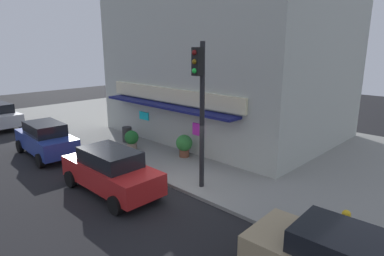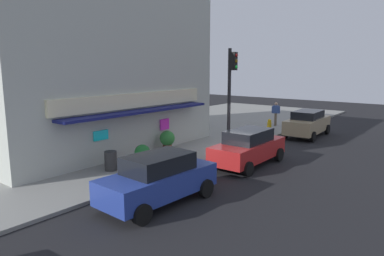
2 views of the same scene
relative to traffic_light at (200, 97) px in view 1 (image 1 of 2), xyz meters
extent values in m
plane|color=black|center=(-0.69, -0.61, -3.53)|extent=(62.94, 62.94, 0.00)
cube|color=gray|center=(-0.69, 5.98, -3.46)|extent=(41.96, 13.18, 0.13)
cube|color=#ADB2A8|center=(-4.47, 7.19, 0.73)|extent=(12.34, 9.15, 8.26)
cube|color=beige|center=(-4.47, 2.54, -0.65)|extent=(9.38, 0.16, 0.70)
cube|color=navy|center=(-4.47, 2.19, -1.15)|extent=(8.88, 0.90, 0.12)
cube|color=#19D8E5|center=(-6.67, 2.56, -2.04)|extent=(0.76, 0.08, 0.44)
cube|color=#E533CC|center=(-2.51, 2.56, -2.09)|extent=(0.65, 0.08, 0.58)
cylinder|color=black|center=(0.00, 0.10, -0.74)|extent=(0.18, 0.18, 5.32)
cube|color=black|center=(0.00, -0.15, 1.24)|extent=(0.32, 0.28, 0.95)
sphere|color=maroon|center=(0.00, -0.30, 1.54)|extent=(0.18, 0.18, 0.18)
sphere|color=brown|center=(0.00, -0.30, 1.24)|extent=(0.18, 0.18, 0.18)
sphere|color=#1ED83F|center=(0.00, -0.30, 0.94)|extent=(0.18, 0.18, 0.18)
cylinder|color=gold|center=(5.18, 0.18, -3.04)|extent=(0.27, 0.27, 0.73)
sphere|color=gold|center=(5.18, 0.18, -2.60)|extent=(0.23, 0.23, 0.23)
cylinder|color=gold|center=(4.98, 0.18, -3.00)|extent=(0.12, 0.10, 0.10)
cylinder|color=gold|center=(5.37, 0.18, -3.00)|extent=(0.12, 0.10, 0.10)
cylinder|color=#2D2D2D|center=(-6.96, 1.57, -2.99)|extent=(0.52, 0.52, 0.83)
cylinder|color=brown|center=(-2.90, 2.02, -3.23)|extent=(0.48, 0.48, 0.35)
sphere|color=#2D7A33|center=(-2.90, 2.02, -2.72)|extent=(0.79, 0.79, 0.79)
cylinder|color=gray|center=(-5.68, 0.97, -3.24)|extent=(0.51, 0.51, 0.32)
sphere|color=#1E6628|center=(-5.68, 0.97, -2.78)|extent=(0.71, 0.71, 0.71)
cube|color=black|center=(6.11, -2.04, -2.09)|extent=(2.43, 1.55, 0.49)
cylinder|color=black|center=(4.54, -1.25, -3.21)|extent=(0.65, 0.25, 0.64)
cube|color=navy|center=(-8.13, -2.36, -2.81)|extent=(4.23, 1.85, 0.79)
cube|color=black|center=(-8.13, -2.36, -2.14)|extent=(2.31, 1.50, 0.56)
cylinder|color=black|center=(-6.63, -1.60, -3.21)|extent=(0.65, 0.25, 0.64)
cylinder|color=black|center=(-6.71, -3.26, -3.21)|extent=(0.65, 0.25, 0.64)
cylinder|color=black|center=(-9.54, -1.47, -3.21)|extent=(0.65, 0.25, 0.64)
cylinder|color=black|center=(-9.62, -3.13, -3.21)|extent=(0.65, 0.25, 0.64)
cube|color=#AD1E1E|center=(-2.23, -2.40, -2.82)|extent=(4.36, 1.71, 0.78)
cube|color=black|center=(-2.23, -2.40, -2.15)|extent=(2.36, 1.43, 0.56)
cylinder|color=black|center=(-0.72, -1.55, -3.21)|extent=(0.64, 0.22, 0.64)
cylinder|color=black|center=(-0.71, -3.23, -3.21)|extent=(0.64, 0.22, 0.64)
cylinder|color=black|center=(-3.76, -1.57, -3.21)|extent=(0.64, 0.22, 0.64)
cylinder|color=black|center=(-3.75, -3.25, -3.21)|extent=(0.64, 0.22, 0.64)
cylinder|color=black|center=(-14.66, -1.35, -3.21)|extent=(0.65, 0.26, 0.64)
cylinder|color=black|center=(-17.51, -1.52, -3.21)|extent=(0.65, 0.26, 0.64)
camera|label=1|loc=(7.70, -8.30, 1.76)|focal=30.41mm
camera|label=2|loc=(-16.16, -10.13, 0.98)|focal=32.90mm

